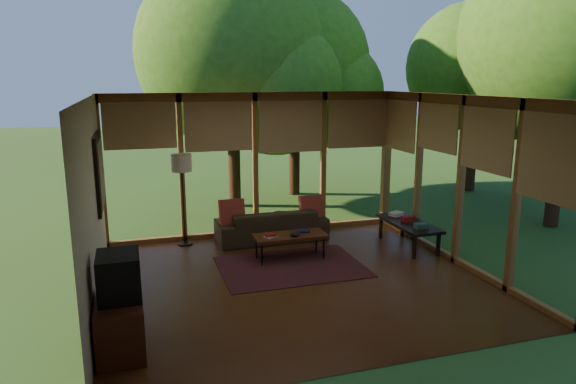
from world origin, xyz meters
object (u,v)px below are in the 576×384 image
object	(u,v)px
television	(119,276)
coffee_table	(290,237)
sofa	(272,225)
media_cabinet	(121,323)
floor_lamp	(182,168)
side_console	(409,224)

from	to	relation	value
television	coffee_table	bearing A→B (deg)	39.69
sofa	media_cabinet	distance (m)	4.21
sofa	floor_lamp	world-z (taller)	floor_lamp
floor_lamp	sofa	bearing A→B (deg)	-7.34
television	coffee_table	world-z (taller)	television
sofa	side_console	distance (m)	2.48
floor_lamp	television	bearing A→B (deg)	-106.75
television	coffee_table	distance (m)	3.46
sofa	television	world-z (taller)	television
television	floor_lamp	size ratio (longest dim) A/B	0.33
television	sofa	bearing A→B (deg)	51.36
floor_lamp	side_console	world-z (taller)	floor_lamp
media_cabinet	floor_lamp	bearing A→B (deg)	72.95
television	floor_lamp	world-z (taller)	floor_lamp
sofa	television	size ratio (longest dim) A/B	3.67
coffee_table	side_console	xyz separation A→B (m)	(2.21, -0.00, 0.02)
sofa	coffee_table	xyz separation A→B (m)	(0.02, -1.09, 0.10)
media_cabinet	coffee_table	bearing A→B (deg)	39.48
television	side_console	bearing A→B (deg)	24.30
floor_lamp	media_cabinet	bearing A→B (deg)	-107.05
media_cabinet	floor_lamp	distance (m)	3.81
side_console	coffee_table	bearing A→B (deg)	179.94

